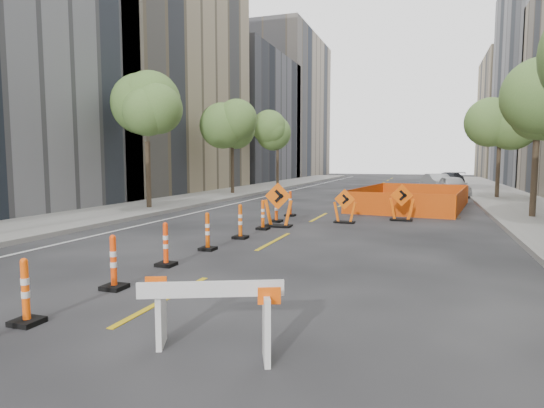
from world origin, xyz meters
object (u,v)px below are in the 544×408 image
(channelizer_5, at_px, (240,221))
(channelizer_8, at_px, (290,204))
(parked_car_near, at_px, (453,186))
(chevron_sign_right, at_px, (402,203))
(channelizer_3, at_px, (166,244))
(chevron_sign_left, at_px, (278,205))
(chevron_sign_center, at_px, (345,206))
(channelizer_1, at_px, (25,291))
(channelizer_7, at_px, (276,208))
(barricade_board, at_px, (212,317))
(parked_car_mid, at_px, (438,183))
(parked_car_far, at_px, (448,180))
(channelizer_4, at_px, (208,231))
(channelizer_6, at_px, (263,215))
(channelizer_2, at_px, (114,262))

(channelizer_5, relative_size, channelizer_8, 0.98)
(parked_car_near, bearing_deg, channelizer_8, -128.98)
(chevron_sign_right, bearing_deg, channelizer_5, -142.45)
(channelizer_3, relative_size, chevron_sign_right, 0.70)
(chevron_sign_left, height_order, chevron_sign_center, chevron_sign_left)
(channelizer_1, xyz_separation_m, chevron_sign_left, (0.51, 10.56, 0.30))
(channelizer_7, bearing_deg, barricade_board, -75.59)
(chevron_sign_right, height_order, parked_car_mid, chevron_sign_right)
(parked_car_mid, bearing_deg, chevron_sign_center, -120.04)
(chevron_sign_left, relative_size, parked_car_near, 0.40)
(barricade_board, bearing_deg, channelizer_3, 105.09)
(channelizer_1, xyz_separation_m, channelizer_8, (0.03, 13.72, 0.05))
(channelizer_7, xyz_separation_m, parked_car_far, (7.32, 25.25, 0.11))
(channelizer_1, height_order, parked_car_far, parked_car_far)
(channelizer_4, distance_m, parked_car_mid, 26.92)
(channelizer_3, relative_size, chevron_sign_left, 0.63)
(parked_car_near, bearing_deg, chevron_sign_center, -118.23)
(chevron_sign_center, distance_m, parked_car_mid, 20.02)
(channelizer_6, height_order, parked_car_mid, parked_car_mid)
(channelizer_1, bearing_deg, channelizer_2, 88.90)
(channelizer_7, bearing_deg, channelizer_8, 90.39)
(channelizer_4, distance_m, chevron_sign_right, 9.14)
(channelizer_1, xyz_separation_m, chevron_sign_center, (2.62, 12.37, 0.16))
(channelizer_7, bearing_deg, chevron_sign_left, -68.58)
(channelizer_6, height_order, parked_car_near, parked_car_near)
(chevron_sign_center, bearing_deg, chevron_sign_left, -135.43)
(channelizer_2, relative_size, chevron_sign_center, 0.79)
(channelizer_1, height_order, channelizer_2, channelizer_2)
(chevron_sign_left, distance_m, chevron_sign_right, 5.24)
(chevron_sign_right, bearing_deg, channelizer_7, -171.83)
(chevron_sign_right, xyz_separation_m, parked_car_mid, (1.73, 18.28, -0.06))
(channelizer_3, bearing_deg, chevron_sign_left, 85.14)
(parked_car_mid, bearing_deg, channelizer_1, -120.46)
(parked_car_near, relative_size, parked_car_mid, 0.98)
(barricade_board, bearing_deg, channelizer_2, 123.57)
(channelizer_4, xyz_separation_m, channelizer_7, (0.02, 5.88, 0.04))
(channelizer_7, xyz_separation_m, chevron_sign_left, (0.47, -1.20, 0.25))
(parked_car_near, bearing_deg, channelizer_1, -115.91)
(parked_car_far, bearing_deg, channelizer_6, -85.40)
(chevron_sign_center, distance_m, barricade_board, 12.39)
(channelizer_3, xyz_separation_m, channelizer_5, (0.21, 3.92, 0.03))
(channelizer_1, xyz_separation_m, parked_car_mid, (6.40, 32.03, 0.17))
(channelizer_8, bearing_deg, channelizer_1, -90.12)
(channelizer_1, bearing_deg, chevron_sign_left, 87.23)
(barricade_board, xyz_separation_m, parked_car_far, (4.29, 37.02, 0.21))
(channelizer_5, xyz_separation_m, channelizer_7, (-0.12, 3.92, 0.02))
(barricade_board, distance_m, parked_car_near, 27.68)
(channelizer_1, bearing_deg, channelizer_4, 89.77)
(channelizer_6, xyz_separation_m, parked_car_mid, (6.21, 22.23, 0.16))
(channelizer_1, bearing_deg, parked_car_far, 78.75)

